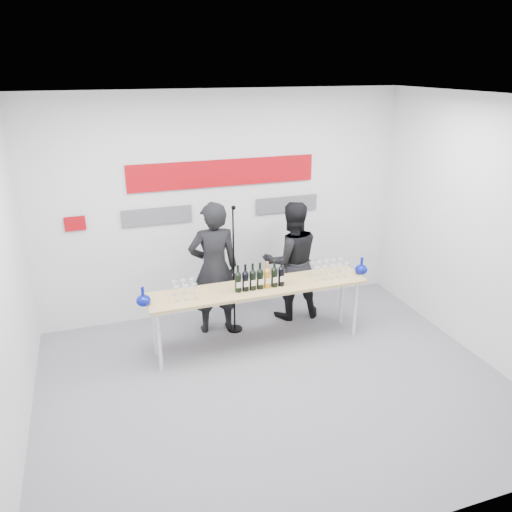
{
  "coord_description": "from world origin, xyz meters",
  "views": [
    {
      "loc": [
        -1.68,
        -4.27,
        3.28
      ],
      "look_at": [
        0.1,
        0.95,
        1.15
      ],
      "focal_mm": 35.0,
      "sensor_mm": 36.0,
      "label": 1
    }
  ],
  "objects_px": {
    "tasting_table": "(259,291)",
    "presenter_left": "(214,268)",
    "mic_stand": "(234,294)",
    "presenter_right": "(291,261)"
  },
  "relations": [
    {
      "from": "presenter_left",
      "to": "mic_stand",
      "type": "xyz_separation_m",
      "value": [
        0.23,
        -0.1,
        -0.35
      ]
    },
    {
      "from": "tasting_table",
      "to": "mic_stand",
      "type": "relative_size",
      "value": 1.56
    },
    {
      "from": "presenter_left",
      "to": "presenter_right",
      "type": "bearing_deg",
      "value": -173.53
    },
    {
      "from": "tasting_table",
      "to": "mic_stand",
      "type": "xyz_separation_m",
      "value": [
        -0.18,
        0.45,
        -0.22
      ]
    },
    {
      "from": "mic_stand",
      "to": "tasting_table",
      "type": "bearing_deg",
      "value": -65.34
    },
    {
      "from": "mic_stand",
      "to": "presenter_right",
      "type": "bearing_deg",
      "value": 13.74
    },
    {
      "from": "presenter_left",
      "to": "presenter_right",
      "type": "xyz_separation_m",
      "value": [
        1.08,
        0.06,
        -0.05
      ]
    },
    {
      "from": "presenter_left",
      "to": "presenter_right",
      "type": "height_order",
      "value": "presenter_left"
    },
    {
      "from": "tasting_table",
      "to": "presenter_left",
      "type": "xyz_separation_m",
      "value": [
        -0.41,
        0.55,
        0.13
      ]
    },
    {
      "from": "presenter_left",
      "to": "mic_stand",
      "type": "height_order",
      "value": "presenter_left"
    }
  ]
}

